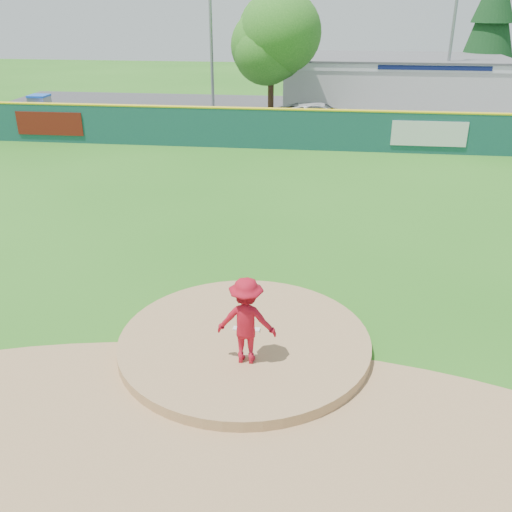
# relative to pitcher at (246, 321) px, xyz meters

# --- Properties ---
(ground) EXTENTS (120.00, 120.00, 0.00)m
(ground) POSITION_rel_pitcher_xyz_m (-0.16, 0.84, -1.17)
(ground) COLOR #286B19
(ground) RESTS_ON ground
(pitchers_mound) EXTENTS (5.50, 5.50, 0.50)m
(pitchers_mound) POSITION_rel_pitcher_xyz_m (-0.16, 0.84, -1.17)
(pitchers_mound) COLOR #9E774C
(pitchers_mound) RESTS_ON ground
(pitching_rubber) EXTENTS (0.60, 0.15, 0.04)m
(pitching_rubber) POSITION_rel_pitcher_xyz_m (-0.16, 1.14, -0.90)
(pitching_rubber) COLOR white
(pitching_rubber) RESTS_ON pitchers_mound
(infield_dirt_arc) EXTENTS (15.40, 15.40, 0.01)m
(infield_dirt_arc) POSITION_rel_pitcher_xyz_m (-0.16, -2.16, -1.17)
(infield_dirt_arc) COLOR #9E774C
(infield_dirt_arc) RESTS_ON ground
(parking_lot) EXTENTS (44.00, 16.00, 0.02)m
(parking_lot) POSITION_rel_pitcher_xyz_m (-0.16, 27.84, -1.16)
(parking_lot) COLOR #38383A
(parking_lot) RESTS_ON ground
(pitcher) EXTENTS (1.21, 0.71, 1.85)m
(pitcher) POSITION_rel_pitcher_xyz_m (0.00, 0.00, 0.00)
(pitcher) COLOR #A50E1F
(pitcher) RESTS_ON pitchers_mound
(van) EXTENTS (5.66, 2.93, 1.52)m
(van) POSITION_rel_pitcher_xyz_m (0.90, 23.77, -0.39)
(van) COLOR silver
(van) RESTS_ON parking_lot
(pool_building_grp) EXTENTS (15.20, 8.20, 3.31)m
(pool_building_grp) POSITION_rel_pitcher_xyz_m (5.84, 32.83, 0.49)
(pool_building_grp) COLOR silver
(pool_building_grp) RESTS_ON ground
(fence_banners) EXTENTS (22.99, 0.04, 1.20)m
(fence_banners) POSITION_rel_pitcher_xyz_m (-3.40, 18.76, -0.17)
(fence_banners) COLOR #61160D
(fence_banners) RESTS_ON ground
(playground_slide) EXTENTS (1.09, 3.07, 1.69)m
(playground_slide) POSITION_rel_pitcher_xyz_m (-15.97, 23.47, -0.31)
(playground_slide) COLOR blue
(playground_slide) RESTS_ON ground
(outfield_fence) EXTENTS (40.00, 0.14, 2.07)m
(outfield_fence) POSITION_rel_pitcher_xyz_m (-0.16, 18.84, -0.08)
(outfield_fence) COLOR #154540
(outfield_fence) RESTS_ON ground
(deciduous_tree) EXTENTS (5.60, 5.60, 7.36)m
(deciduous_tree) POSITION_rel_pitcher_xyz_m (-2.16, 25.84, 3.38)
(deciduous_tree) COLOR #382314
(deciduous_tree) RESTS_ON ground
(conifer_tree) EXTENTS (4.40, 4.40, 9.50)m
(conifer_tree) POSITION_rel_pitcher_xyz_m (12.84, 36.84, 4.37)
(conifer_tree) COLOR #382314
(conifer_tree) RESTS_ON ground
(light_pole_left) EXTENTS (1.75, 0.25, 11.00)m
(light_pole_left) POSITION_rel_pitcher_xyz_m (-6.16, 27.84, 4.88)
(light_pole_left) COLOR gray
(light_pole_left) RESTS_ON ground
(light_pole_right) EXTENTS (1.75, 0.25, 10.00)m
(light_pole_right) POSITION_rel_pitcher_xyz_m (8.84, 29.84, 4.37)
(light_pole_right) COLOR gray
(light_pole_right) RESTS_ON ground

